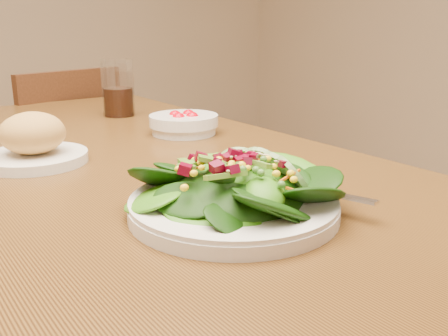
# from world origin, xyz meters

# --- Properties ---
(dining_table) EXTENTS (0.90, 1.40, 0.75)m
(dining_table) POSITION_xyz_m (0.00, 0.00, 0.65)
(dining_table) COLOR brown
(dining_table) RESTS_ON ground_plane
(chair_far) EXTENTS (0.47, 0.47, 0.84)m
(chair_far) POSITION_xyz_m (0.23, 0.85, 0.44)
(chair_far) COLOR #442413
(chair_far) RESTS_ON ground_plane
(salad_plate) EXTENTS (0.27, 0.26, 0.08)m
(salad_plate) POSITION_xyz_m (0.08, -0.36, 0.78)
(salad_plate) COLOR silver
(salad_plate) RESTS_ON dining_table
(bread_plate) EXTENTS (0.18, 0.18, 0.09)m
(bread_plate) POSITION_xyz_m (-0.06, 0.03, 0.79)
(bread_plate) COLOR silver
(bread_plate) RESTS_ON dining_table
(tomato_bowl) EXTENTS (0.15, 0.15, 0.05)m
(tomato_bowl) POSITION_xyz_m (0.27, 0.08, 0.77)
(tomato_bowl) COLOR silver
(tomato_bowl) RESTS_ON dining_table
(drinking_glass) EXTENTS (0.08, 0.08, 0.14)m
(drinking_glass) POSITION_xyz_m (0.25, 0.36, 0.81)
(drinking_glass) COLOR silver
(drinking_glass) RESTS_ON dining_table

